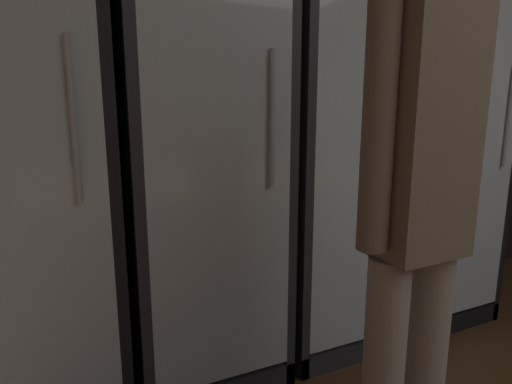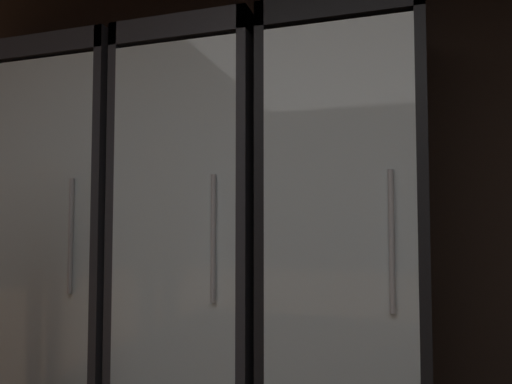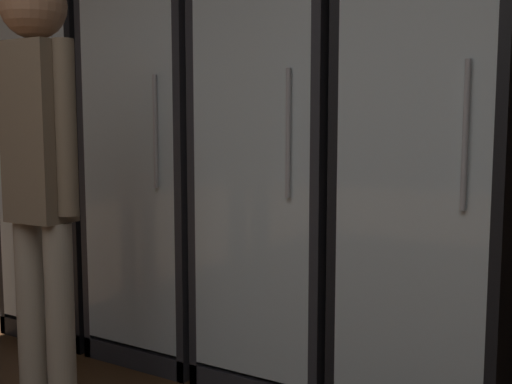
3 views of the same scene
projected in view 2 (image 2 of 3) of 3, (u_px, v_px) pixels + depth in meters
name	position (u px, v px, depth m)	size (l,w,h in m)	color
wall_back	(360.00, 182.00, 2.26)	(6.00, 0.06, 2.80)	black
cooler_left	(88.00, 256.00, 2.35)	(0.64, 0.64, 2.08)	#2B2B30
cooler_center	(205.00, 261.00, 2.15)	(0.64, 0.64, 2.08)	#2B2B30
cooler_right	(347.00, 265.00, 1.96)	(0.64, 0.64, 2.08)	black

